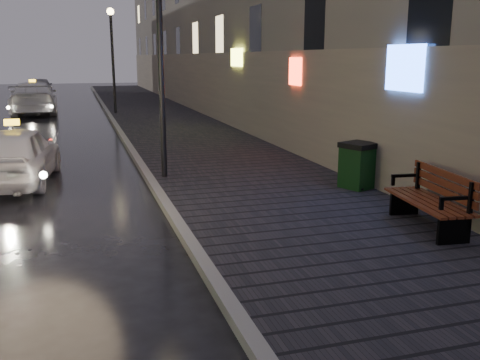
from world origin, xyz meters
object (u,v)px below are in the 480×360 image
object	(u,v)px
taxi_mid	(34,98)
trash_bin	(358,165)
car_far	(40,87)
taxi_near	(15,155)
lamp_far	(112,47)
lamp_near	(160,36)
bench	(432,199)

from	to	relation	value
taxi_mid	trash_bin	bearing A→B (deg)	109.34
trash_bin	car_far	bearing A→B (deg)	82.02
car_far	taxi_near	bearing A→B (deg)	90.58
lamp_far	car_far	distance (m)	16.13
car_far	taxi_mid	bearing A→B (deg)	90.32
taxi_mid	car_far	distance (m)	12.89
lamp_near	taxi_mid	distance (m)	19.00
lamp_near	trash_bin	distance (m)	5.42
taxi_near	car_far	xyz separation A→B (m)	(-1.06, 30.34, 0.04)
lamp_near	taxi_mid	bearing A→B (deg)	102.65
taxi_near	taxi_mid	distance (m)	17.47
bench	trash_bin	distance (m)	2.97
lamp_near	taxi_near	world-z (taller)	lamp_near
bench	lamp_far	bearing A→B (deg)	106.60
lamp_near	bench	bearing A→B (deg)	-55.28
lamp_far	taxi_near	world-z (taller)	lamp_far
car_far	trash_bin	bearing A→B (deg)	102.70
bench	taxi_near	xyz separation A→B (m)	(-7.17, 6.27, 0.06)
taxi_mid	taxi_near	bearing A→B (deg)	90.29
bench	car_far	bearing A→B (deg)	109.40
lamp_near	bench	distance (m)	7.11
trash_bin	taxi_mid	size ratio (longest dim) A/B	0.17
trash_bin	taxi_near	xyz separation A→B (m)	(-7.40, 3.31, 0.05)
bench	trash_bin	world-z (taller)	trash_bin
lamp_far	car_far	bearing A→B (deg)	106.49
lamp_near	lamp_far	size ratio (longest dim) A/B	1.00
taxi_mid	car_far	bearing A→B (deg)	-90.17
trash_bin	taxi_mid	xyz separation A→B (m)	(-8.07, 20.76, 0.18)
trash_bin	taxi_mid	distance (m)	22.28
lamp_far	car_far	world-z (taller)	lamp_far
lamp_near	taxi_mid	size ratio (longest dim) A/B	0.90
trash_bin	car_far	size ratio (longest dim) A/B	0.23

